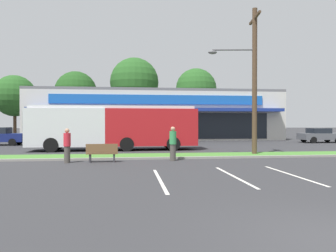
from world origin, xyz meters
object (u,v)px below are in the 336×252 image
Objects in this scene: car_0 at (128,136)px; car_2 at (0,136)px; pedestrian_near_bench at (173,144)px; car_1 at (320,135)px; pedestrian_by_pole at (67,146)px; city_bus at (114,126)px; car_3 at (54,137)px; utility_pole at (252,77)px; bus_stop_bench at (102,152)px.

car_2 reaches higher than car_0.
car_1 is at bearing 91.77° from pedestrian_near_bench.
pedestrian_by_pole is (-2.95, -13.86, 0.09)m from car_0.
car_2 is (-10.45, 6.46, -0.95)m from city_bus.
car_1 is at bearing -176.98° from car_3.
pedestrian_near_bench is (-5.22, -2.13, -3.96)m from utility_pole.
city_bus is 7.73m from pedestrian_by_pole.
pedestrian_near_bench reaches higher than car_3.
pedestrian_by_pole is (-1.99, -7.42, -0.89)m from city_bus.
utility_pole reaches higher than pedestrian_by_pole.
bus_stop_bench is at bearing -95.11° from car_0.
car_3 is (4.99, -1.20, -0.05)m from car_2.
car_0 is 14.17m from pedestrian_by_pole.
utility_pole reaches higher than car_0.
car_3 is at bearing -45.41° from city_bus.
car_3 is at bearing -176.98° from car_1.
city_bus is 21.54m from car_1.
car_3 is at bearing 178.55° from pedestrian_near_bench.
bus_stop_bench is 0.38× the size of car_0.
pedestrian_near_bench is 1.05× the size of pedestrian_by_pole.
car_2 is at bearing -13.52° from car_3.
car_3 is 2.63× the size of pedestrian_by_pole.
pedestrian_by_pole is (3.47, -12.68, 0.11)m from car_3.
car_0 is (-7.70, 11.43, -4.10)m from utility_pole.
city_bus is at bearing 136.07° from car_3.
car_2 is 0.92× the size of car_3.
car_1 is at bearing 44.53° from utility_pole.
city_bus is at bearing -31.74° from car_2.
utility_pole is 5.21× the size of pedestrian_by_pole.
car_1 is (11.81, 11.62, -4.12)m from utility_pole.
utility_pole reaches higher than bus_stop_bench.
car_1 is 25.97m from car_3.
city_bus is at bearing -92.10° from bus_stop_bench.
city_bus is 6.59m from car_0.
city_bus reaches higher than car_2.
car_3 is at bearing -13.52° from car_2.
car_0 is at bearing -0.11° from car_2.
car_2 is at bearing -179.69° from car_1.
car_3 is at bearing -169.62° from car_0.
car_1 is at bearing 1.46° from pedestrian_by_pole.
pedestrian_near_bench is at bearing 114.27° from city_bus.
pedestrian_near_bench is at bearing 125.69° from car_3.
bus_stop_bench is 0.38× the size of car_1.
car_3 is (-25.93, -1.37, 0.01)m from car_1.
utility_pole is at bearing -30.93° from car_2.
city_bus is at bearing -98.49° from car_0.
car_2 is at bearing -171.52° from pedestrian_near_bench.
pedestrian_near_bench is (8.90, -12.39, 0.15)m from car_3.
utility_pole reaches higher than car_1.
car_0 is 11.41m from car_2.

